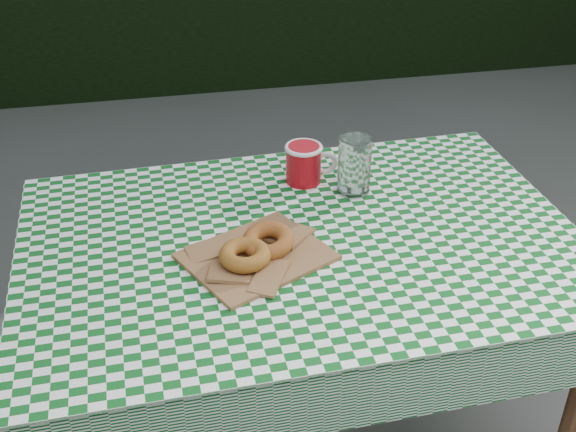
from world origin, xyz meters
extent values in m
cube|color=brown|center=(-0.18, 0.14, 0.38)|extent=(1.22, 0.83, 0.75)
cube|color=#0C4F19|center=(-0.18, 0.14, 0.75)|extent=(1.24, 0.85, 0.01)
cube|color=#946440|center=(-0.29, 0.09, 0.76)|extent=(0.35, 0.32, 0.01)
torus|color=#A05A21|center=(-0.32, 0.06, 0.79)|extent=(0.15, 0.15, 0.03)
torus|color=#A15821|center=(-0.26, 0.10, 0.79)|extent=(0.16, 0.16, 0.03)
cylinder|color=silver|center=(-0.01, 0.32, 0.83)|extent=(0.10, 0.10, 0.14)
camera|label=1|loc=(-0.47, -1.13, 1.63)|focal=45.08mm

